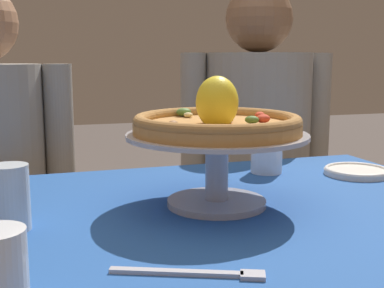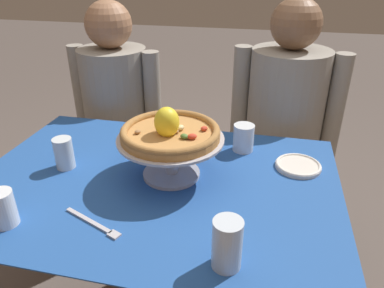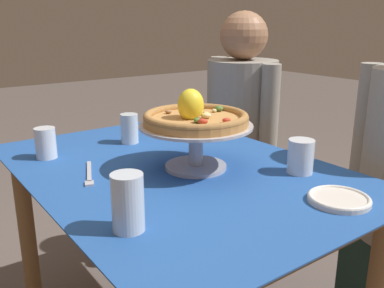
# 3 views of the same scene
# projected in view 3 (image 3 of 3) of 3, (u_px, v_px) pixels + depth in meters

# --- Properties ---
(dining_table) EXTENTS (1.18, 0.84, 0.73)m
(dining_table) POSITION_uv_depth(u_px,v_px,m) (175.00, 201.00, 1.33)
(dining_table) COLOR olive
(dining_table) RESTS_ON ground
(pizza_stand) EXTENTS (0.34, 0.34, 0.14)m
(pizza_stand) POSITION_uv_depth(u_px,v_px,m) (196.00, 140.00, 1.27)
(pizza_stand) COLOR #B7B7C1
(pizza_stand) RESTS_ON dining_table
(pizza) EXTENTS (0.31, 0.31, 0.11)m
(pizza) POSITION_uv_depth(u_px,v_px,m) (195.00, 117.00, 1.25)
(pizza) COLOR #BC8447
(pizza) RESTS_ON pizza_stand
(water_glass_front_left) EXTENTS (0.07, 0.07, 0.10)m
(water_glass_front_left) POSITION_uv_depth(u_px,v_px,m) (46.00, 145.00, 1.38)
(water_glass_front_left) COLOR white
(water_glass_front_left) RESTS_ON dining_table
(water_glass_side_left) EXTENTS (0.06, 0.06, 0.11)m
(water_glass_side_left) POSITION_uv_depth(u_px,v_px,m) (130.00, 130.00, 1.55)
(water_glass_side_left) COLOR silver
(water_glass_side_left) RESTS_ON dining_table
(water_glass_back_right) EXTENTS (0.08, 0.08, 0.10)m
(water_glass_back_right) POSITION_uv_depth(u_px,v_px,m) (300.00, 159.00, 1.24)
(water_glass_back_right) COLOR white
(water_glass_back_right) RESTS_ON dining_table
(water_glass_front_right) EXTENTS (0.07, 0.07, 0.13)m
(water_glass_front_right) POSITION_uv_depth(u_px,v_px,m) (128.00, 206.00, 0.90)
(water_glass_front_right) COLOR silver
(water_glass_front_right) RESTS_ON dining_table
(side_plate) EXTENTS (0.15, 0.15, 0.02)m
(side_plate) POSITION_uv_depth(u_px,v_px,m) (339.00, 199.00, 1.05)
(side_plate) COLOR silver
(side_plate) RESTS_ON dining_table
(dinner_fork) EXTENTS (0.19, 0.09, 0.01)m
(dinner_fork) POSITION_uv_depth(u_px,v_px,m) (89.00, 174.00, 1.23)
(dinner_fork) COLOR #B7B7C1
(dinner_fork) RESTS_ON dining_table
(diner_left) EXTENTS (0.48, 0.36, 1.21)m
(diner_left) POSITION_uv_depth(u_px,v_px,m) (240.00, 146.00, 2.03)
(diner_left) COLOR maroon
(diner_left) RESTS_ON ground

